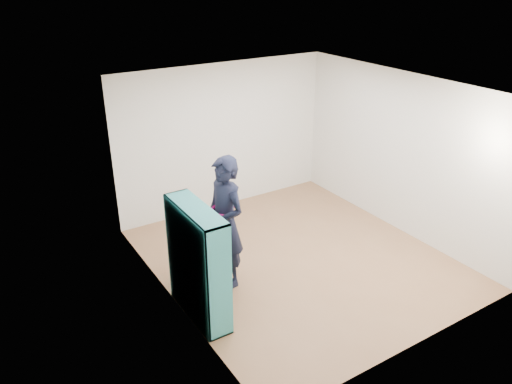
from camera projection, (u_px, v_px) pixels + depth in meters
floor at (298, 258)px, 7.57m from camera, size 4.50×4.50×0.00m
ceiling at (305, 88)px, 6.49m from camera, size 4.50×4.50×0.00m
wall_left at (169, 214)px, 6.06m from camera, size 0.02×4.50×2.60m
wall_right at (401, 154)px, 8.00m from camera, size 0.02×4.50×2.60m
wall_back at (224, 137)px, 8.76m from camera, size 4.00×0.02×2.60m
wall_front at (428, 250)px, 5.30m from camera, size 4.00×0.02×2.60m
bookshelf at (196, 265)px, 6.08m from camera, size 0.33×1.12×1.50m
person at (225, 223)px, 6.65m from camera, size 0.53×0.73×1.86m
smartphone at (213, 215)px, 6.58m from camera, size 0.05×0.09×0.12m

